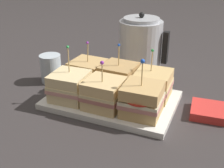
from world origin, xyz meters
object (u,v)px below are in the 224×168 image
object	(u,v)px
sandwich_front_left	(70,86)
sandwich_front_center	(104,94)
kettle_steel	(141,46)
drinking_glass	(51,68)
sandwich_front_right	(142,100)
sandwich_back_center	(119,78)
serving_platter	(112,100)
sandwich_back_left	(88,73)
sandwich_back_right	(153,84)
napkin_stack	(209,111)

from	to	relation	value
sandwich_front_left	sandwich_front_center	xyz separation A→B (m)	(0.11, -0.00, 0.00)
kettle_steel	drinking_glass	world-z (taller)	kettle_steel
sandwich_front_right	drinking_glass	xyz separation A→B (m)	(-0.37, 0.11, -0.01)
sandwich_front_left	sandwich_back_center	world-z (taller)	sandwich_front_left
serving_platter	sandwich_back_left	size ratio (longest dim) A/B	2.56
sandwich_front_right	sandwich_back_center	world-z (taller)	sandwich_front_right
sandwich_back_right	sandwich_back_left	bearing A→B (deg)	179.78
serving_platter	napkin_stack	distance (m)	0.29
kettle_steel	napkin_stack	xyz separation A→B (m)	(0.28, -0.23, -0.09)
sandwich_front_left	sandwich_back_left	size ratio (longest dim) A/B	1.10
sandwich_back_right	drinking_glass	bearing A→B (deg)	179.34
serving_platter	sandwich_back_right	distance (m)	0.13
drinking_glass	napkin_stack	xyz separation A→B (m)	(0.54, -0.02, -0.04)
serving_platter	sandwich_front_center	world-z (taller)	sandwich_front_center
sandwich_front_center	sandwich_back_right	bearing A→B (deg)	45.72
sandwich_front_right	sandwich_back_center	xyz separation A→B (m)	(-0.11, 0.11, -0.00)
serving_platter	sandwich_front_center	bearing A→B (deg)	-88.50
sandwich_front_right	sandwich_back_left	bearing A→B (deg)	153.63
sandwich_front_center	sandwich_front_right	world-z (taller)	sandwich_front_right
sandwich_front_right	kettle_steel	xyz separation A→B (m)	(-0.11, 0.33, 0.04)
sandwich_back_left	drinking_glass	size ratio (longest dim) A/B	1.52
sandwich_front_right	sandwich_back_left	distance (m)	0.25
serving_platter	sandwich_front_left	bearing A→B (deg)	-153.96
sandwich_front_right	napkin_stack	distance (m)	0.20
sandwich_front_center	napkin_stack	distance (m)	0.30
sandwich_front_left	sandwich_back_center	xyz separation A→B (m)	(0.11, 0.11, 0.00)
serving_platter	sandwich_front_left	distance (m)	0.14
napkin_stack	sandwich_front_center	bearing A→B (deg)	-160.36
sandwich_front_left	napkin_stack	distance (m)	0.41
sandwich_front_left	sandwich_back_center	bearing A→B (deg)	44.25
drinking_glass	sandwich_back_right	bearing A→B (deg)	-0.66
napkin_stack	drinking_glass	bearing A→B (deg)	178.25
kettle_steel	sandwich_back_right	bearing A→B (deg)	-63.60
sandwich_front_center	kettle_steel	bearing A→B (deg)	89.57
sandwich_front_left	napkin_stack	size ratio (longest dim) A/B	1.51
sandwich_back_center	napkin_stack	size ratio (longest dim) A/B	1.43
drinking_glass	sandwich_front_left	bearing A→B (deg)	-38.08
sandwich_front_right	serving_platter	bearing A→B (deg)	153.98
serving_platter	napkin_stack	xyz separation A→B (m)	(0.28, 0.04, 0.00)
sandwich_back_left	kettle_steel	size ratio (longest dim) A/B	0.66
sandwich_back_left	sandwich_back_right	distance (m)	0.22
sandwich_front_left	sandwich_back_right	bearing A→B (deg)	26.08
sandwich_front_center	napkin_stack	size ratio (longest dim) A/B	1.32
serving_platter	sandwich_back_right	world-z (taller)	sandwich_back_right
sandwich_front_center	sandwich_front_left	bearing A→B (deg)	178.61
drinking_glass	kettle_steel	bearing A→B (deg)	38.91
sandwich_front_center	drinking_glass	world-z (taller)	sandwich_front_center
sandwich_back_right	kettle_steel	xyz separation A→B (m)	(-0.11, 0.22, 0.04)
sandwich_front_left	sandwich_front_center	distance (m)	0.11
sandwich_back_left	kettle_steel	world-z (taller)	kettle_steel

